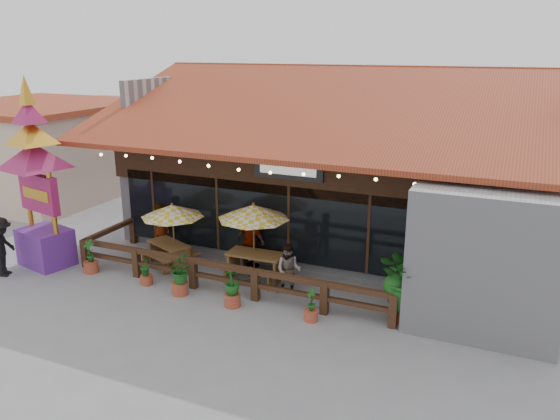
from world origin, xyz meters
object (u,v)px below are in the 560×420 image
at_px(picnic_table_right, 256,262).
at_px(tropical_plant, 407,277).
at_px(pedestrian, 2,247).
at_px(thai_sign_tower, 35,161).
at_px(picnic_table_left, 169,250).
at_px(umbrella_left, 172,211).
at_px(umbrella_right, 253,212).

height_order(picnic_table_right, tropical_plant, tropical_plant).
height_order(picnic_table_right, pedestrian, pedestrian).
bearing_deg(thai_sign_tower, picnic_table_left, 23.47).
relative_size(umbrella_left, tropical_plant, 1.22).
distance_m(picnic_table_right, pedestrian, 7.69).
distance_m(umbrella_left, umbrella_right, 2.67).
distance_m(umbrella_left, pedestrian, 5.19).
distance_m(umbrella_left, picnic_table_left, 1.36).
bearing_deg(umbrella_left, tropical_plant, -5.80).
bearing_deg(tropical_plant, umbrella_left, 174.20).
relative_size(umbrella_left, picnic_table_right, 1.49).
xyz_separation_m(umbrella_left, thai_sign_tower, (-3.84, -1.52, 1.55)).
bearing_deg(pedestrian, umbrella_right, -91.50).
bearing_deg(umbrella_left, picnic_table_right, 2.76).
height_order(picnic_table_left, tropical_plant, tropical_plant).
distance_m(umbrella_left, thai_sign_tower, 4.41).
height_order(tropical_plant, pedestrian, tropical_plant).
distance_m(thai_sign_tower, pedestrian, 2.77).
xyz_separation_m(picnic_table_right, thai_sign_tower, (-6.64, -1.66, 2.83)).
bearing_deg(picnic_table_right, picnic_table_left, -178.23).
bearing_deg(picnic_table_right, tropical_plant, -10.87).
bearing_deg(umbrella_right, thai_sign_tower, -163.93).
bearing_deg(tropical_plant, umbrella_right, 167.10).
bearing_deg(umbrella_left, picnic_table_left, 169.81).
xyz_separation_m(tropical_plant, pedestrian, (-11.78, -1.93, -0.30)).
distance_m(picnic_table_left, picnic_table_right, 3.03).
distance_m(umbrella_left, picnic_table_right, 3.08).
xyz_separation_m(picnic_table_left, pedestrian, (-4.11, -2.73, 0.43)).
xyz_separation_m(thai_sign_tower, pedestrian, (-0.50, -1.16, -2.46)).
xyz_separation_m(thai_sign_tower, tropical_plant, (11.28, 0.77, -2.16)).
distance_m(umbrella_right, picnic_table_right, 1.49).
relative_size(thai_sign_tower, tropical_plant, 2.99).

